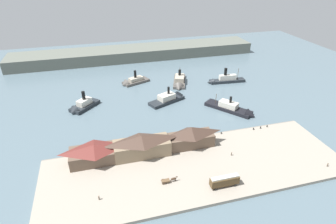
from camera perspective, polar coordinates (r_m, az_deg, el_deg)
ground_plane at (r=121.21m, az=2.22°, el=-4.93°), size 320.00×320.00×0.00m
quay_promenade at (r=104.36m, az=5.89°, el=-11.17°), size 110.00×36.00×1.20m
seawall_edge at (r=118.10m, az=2.75°, el=-5.67°), size 110.00×0.80×1.00m
ferry_shed_east_terminal at (r=107.08m, az=-14.71°, el=-8.07°), size 18.54×9.61×7.10m
ferry_shed_central_terminal at (r=106.76m, az=-5.36°, el=-6.73°), size 21.61×8.53×8.52m
ferry_shed_customs_shed at (r=111.52m, az=4.69°, el=-4.93°), size 18.34×7.65×8.59m
street_tram at (r=96.18m, az=11.46°, el=-13.54°), size 9.83×2.63×4.03m
horse_cart at (r=96.66m, az=0.12°, el=-13.71°), size 5.63×1.60×1.87m
pedestrian_at_waters_edge at (r=118.04m, az=29.78°, el=-9.33°), size 0.39×0.39×1.58m
pedestrian_walking_west at (r=93.77m, az=-13.91°, el=-16.61°), size 0.43×0.43×1.73m
pedestrian_by_tram at (r=110.58m, az=12.82°, el=-8.33°), size 0.39×0.39×1.58m
mooring_post_center_west at (r=130.39m, az=18.36°, el=-3.03°), size 0.44×0.44×0.90m
mooring_post_center_east at (r=128.55m, az=17.03°, el=-3.29°), size 0.44×0.44×0.90m
mooring_post_east at (r=132.39m, az=19.55°, el=-2.73°), size 0.44×0.44×0.90m
mooring_post_west at (r=122.31m, az=10.80°, el=-4.22°), size 0.44×0.44×0.90m
ferry_near_quay at (r=149.74m, az=0.49°, el=2.85°), size 22.32×14.29×10.41m
ferry_approaching_east at (r=142.79m, az=13.33°, el=0.55°), size 20.73×24.34×9.51m
ferry_departing_north at (r=169.78m, az=2.32°, el=6.08°), size 13.81×24.10×9.99m
ferry_moored_east at (r=147.84m, az=-17.20°, el=1.10°), size 16.70×16.67×11.10m
ferry_approaching_west at (r=175.65m, az=11.30°, el=6.44°), size 24.05×6.59×10.50m
ferry_moored_west at (r=172.14m, az=-7.28°, el=6.13°), size 18.68×12.49×10.18m
far_headland at (r=217.42m, az=-6.58°, el=11.89°), size 180.00×24.00×8.00m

